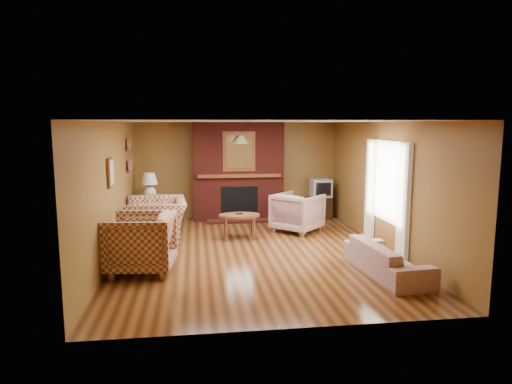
{
  "coord_description": "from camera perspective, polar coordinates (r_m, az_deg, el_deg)",
  "views": [
    {
      "loc": [
        -1.07,
        -8.15,
        2.36
      ],
      "look_at": [
        0.12,
        0.6,
        1.03
      ],
      "focal_mm": 32.0,
      "sensor_mm": 36.0,
      "label": 1
    }
  ],
  "objects": [
    {
      "name": "wall_back",
      "position": [
        11.51,
        -2.36,
        2.75
      ],
      "size": [
        6.5,
        0.0,
        6.5
      ],
      "primitive_type": "plane",
      "rotation": [
        1.57,
        0.0,
        0.0
      ],
      "color": "brown",
      "rests_on": "floor"
    },
    {
      "name": "wall_left",
      "position": [
        8.36,
        -17.5,
        0.17
      ],
      "size": [
        0.0,
        6.5,
        6.5
      ],
      "primitive_type": "plane",
      "rotation": [
        1.57,
        0.0,
        1.57
      ],
      "color": "brown",
      "rests_on": "floor"
    },
    {
      "name": "table_lamp",
      "position": [
        10.74,
        -13.16,
        0.9
      ],
      "size": [
        0.37,
        0.37,
        0.61
      ],
      "color": "silver",
      "rests_on": "side_table"
    },
    {
      "name": "side_table",
      "position": [
        10.85,
        -13.05,
        -2.54
      ],
      "size": [
        0.51,
        0.51,
        0.63
      ],
      "primitive_type": "cube",
      "rotation": [
        0.0,
        0.0,
        -0.08
      ],
      "color": "brown",
      "rests_on": "floor"
    },
    {
      "name": "ceiling",
      "position": [
        8.22,
        -0.26,
        8.82
      ],
      "size": [
        6.5,
        6.5,
        0.0
      ],
      "primitive_type": "plane",
      "rotation": [
        3.14,
        0.0,
        0.0
      ],
      "color": "silver",
      "rests_on": "wall_back"
    },
    {
      "name": "plaid_loveseat",
      "position": [
        9.4,
        -12.35,
        -3.49
      ],
      "size": [
        1.26,
        1.42,
        0.87
      ],
      "primitive_type": "imported",
      "rotation": [
        0.0,
        0.0,
        -1.49
      ],
      "color": "maroon",
      "rests_on": "floor"
    },
    {
      "name": "floral_armchair",
      "position": [
        10.09,
        5.21,
        -2.55
      ],
      "size": [
        1.31,
        1.31,
        0.85
      ],
      "primitive_type": "imported",
      "rotation": [
        0.0,
        0.0,
        2.35
      ],
      "color": "#B3A68B",
      "rests_on": "floor"
    },
    {
      "name": "fireplace",
      "position": [
        11.25,
        -2.23,
        2.52
      ],
      "size": [
        2.2,
        0.82,
        2.4
      ],
      "color": "#531812",
      "rests_on": "floor"
    },
    {
      "name": "crt_tv",
      "position": [
        11.49,
        8.1,
        0.52
      ],
      "size": [
        0.49,
        0.49,
        0.45
      ],
      "color": "#989A9F",
      "rests_on": "tv_stand"
    },
    {
      "name": "floral_sofa",
      "position": [
        7.51,
        16.07,
        -8.05
      ],
      "size": [
        0.84,
        1.82,
        0.52
      ],
      "primitive_type": "imported",
      "rotation": [
        0.0,
        0.0,
        1.66
      ],
      "color": "#B3A68B",
      "rests_on": "floor"
    },
    {
      "name": "coffee_table",
      "position": [
        9.39,
        -2.11,
        -3.2
      ],
      "size": [
        0.85,
        0.52,
        0.54
      ],
      "color": "brown",
      "rests_on": "floor"
    },
    {
      "name": "bookshelf",
      "position": [
        10.17,
        -15.51,
        4.32
      ],
      "size": [
        0.09,
        0.55,
        0.71
      ],
      "color": "brown",
      "rests_on": "wall_left"
    },
    {
      "name": "window_right",
      "position": [
        8.78,
        15.99,
        0.14
      ],
      "size": [
        0.1,
        1.85,
        2.0
      ],
      "color": "silver",
      "rests_on": "wall_right"
    },
    {
      "name": "pendant_light",
      "position": [
        10.51,
        -1.9,
        6.57
      ],
      "size": [
        0.36,
        0.36,
        0.48
      ],
      "color": "black",
      "rests_on": "ceiling"
    },
    {
      "name": "plaid_armchair",
      "position": [
        7.56,
        -14.25,
        -6.16
      ],
      "size": [
        1.14,
        1.11,
        0.95
      ],
      "primitive_type": "imported",
      "rotation": [
        0.0,
        0.0,
        -1.67
      ],
      "color": "maroon",
      "rests_on": "floor"
    },
    {
      "name": "tv_stand",
      "position": [
        11.58,
        8.04,
        -1.92
      ],
      "size": [
        0.51,
        0.47,
        0.55
      ],
      "primitive_type": "cube",
      "rotation": [
        0.0,
        0.0,
        0.02
      ],
      "color": "black",
      "rests_on": "floor"
    },
    {
      "name": "wall_right",
      "position": [
        8.98,
        15.78,
        0.79
      ],
      "size": [
        0.0,
        6.5,
        6.5
      ],
      "primitive_type": "plane",
      "rotation": [
        1.57,
        0.0,
        -1.57
      ],
      "color": "brown",
      "rests_on": "floor"
    },
    {
      "name": "floor",
      "position": [
        8.56,
        -0.25,
        -7.47
      ],
      "size": [
        6.5,
        6.5,
        0.0
      ],
      "primitive_type": "plane",
      "color": "#3F210D",
      "rests_on": "ground"
    },
    {
      "name": "botanical_print",
      "position": [
        8.02,
        -17.74,
        2.34
      ],
      "size": [
        0.05,
        0.4,
        0.5
      ],
      "color": "brown",
      "rests_on": "wall_left"
    },
    {
      "name": "wall_front",
      "position": [
        5.15,
        4.45,
        -4.49
      ],
      "size": [
        6.5,
        0.0,
        6.5
      ],
      "primitive_type": "plane",
      "rotation": [
        -1.57,
        0.0,
        0.0
      ],
      "color": "brown",
      "rests_on": "floor"
    }
  ]
}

